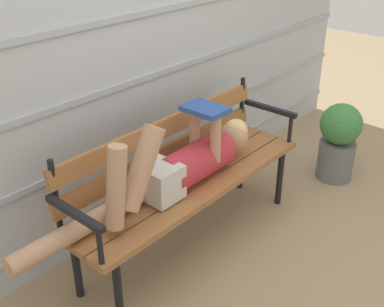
{
  "coord_description": "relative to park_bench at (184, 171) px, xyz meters",
  "views": [
    {
      "loc": [
        -1.87,
        -1.54,
        1.94
      ],
      "look_at": [
        0.0,
        0.07,
        0.65
      ],
      "focal_mm": 45.02,
      "sensor_mm": 36.0,
      "label": 1
    }
  ],
  "objects": [
    {
      "name": "ground_plane",
      "position": [
        0.0,
        -0.13,
        -0.5
      ],
      "size": [
        12.0,
        12.0,
        0.0
      ],
      "primitive_type": "plane",
      "color": "tan"
    },
    {
      "name": "house_siding",
      "position": [
        0.0,
        0.44,
        0.67
      ],
      "size": [
        5.13,
        0.08,
        2.34
      ],
      "color": "#B2BCC6",
      "rests_on": "ground"
    },
    {
      "name": "park_bench",
      "position": [
        0.0,
        0.0,
        0.0
      ],
      "size": [
        1.72,
        0.45,
        0.85
      ],
      "color": "#9E6638",
      "rests_on": "ground"
    },
    {
      "name": "reclining_person",
      "position": [
        -0.11,
        -0.07,
        0.11
      ],
      "size": [
        1.67,
        0.25,
        0.52
      ],
      "color": "#B72D38"
    },
    {
      "name": "potted_plant",
      "position": [
        1.36,
        -0.37,
        -0.17
      ],
      "size": [
        0.32,
        0.32,
        0.62
      ],
      "color": "slate",
      "rests_on": "ground"
    }
  ]
}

